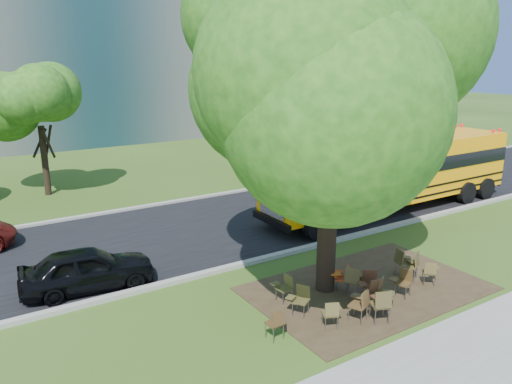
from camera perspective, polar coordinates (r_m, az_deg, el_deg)
ground at (r=15.44m, az=8.56°, el=-11.08°), size 160.00×160.00×0.00m
sidewalk at (r=12.65m, az=24.39°, el=-18.70°), size 60.00×4.00×0.04m
dirt_patch at (r=15.73m, az=12.58°, el=-10.70°), size 7.00×4.50×0.03m
asphalt_road at (r=20.77m, az=-4.19°, el=-3.85°), size 80.00×8.00×0.04m
kerb_near at (r=17.56m, az=2.10°, el=-7.31°), size 80.00×0.25×0.14m
kerb_far at (r=24.28m, az=-8.82°, el=-1.04°), size 80.00×0.25×0.14m
building_right at (r=58.93m, az=2.09°, el=20.79°), size 30.00×16.00×25.00m
bg_tree_2 at (r=26.78m, az=-23.53°, el=8.45°), size 4.80×4.80×6.62m
bg_tree_3 at (r=29.87m, az=2.86°, el=11.83°), size 5.60×5.60×7.84m
bg_tree_4 at (r=34.46m, az=14.95°, el=10.65°), size 5.00×5.00×6.85m
main_tree at (r=13.91m, az=8.79°, el=12.39°), size 7.20×7.20×9.77m
school_bus at (r=23.73m, az=16.19°, el=2.57°), size 13.04×2.99×3.18m
chair_0 at (r=12.71m, az=2.36°, el=-14.50°), size 0.53×0.50×0.81m
chair_1 at (r=13.25m, az=8.63°, el=-13.38°), size 0.65×0.51×0.80m
chair_2 at (r=13.69m, az=11.89°, el=-12.22°), size 0.62×0.71×0.91m
chair_3 at (r=14.30m, az=13.71°, el=-11.13°), size 0.66×0.53×0.90m
chair_4 at (r=13.73m, az=14.20°, el=-12.14°), size 0.78×0.62×0.96m
chair_5 at (r=14.54m, az=14.44°, el=-10.83°), size 0.58×0.70×0.86m
chair_6 at (r=15.33m, az=16.46°, el=-9.59°), size 0.64×0.58×0.85m
chair_7 at (r=16.28m, az=19.30°, el=-8.49°), size 0.68×0.54×0.79m
chair_8 at (r=14.47m, az=3.31°, el=-10.59°), size 0.50×0.53×0.81m
chair_9 at (r=13.81m, az=5.11°, el=-11.86°), size 0.70×0.57×0.85m
chair_10 at (r=15.28m, az=8.18°, el=-8.99°), size 0.61×0.77×0.92m
chair_11 at (r=15.26m, az=10.04°, el=-9.40°), size 0.55×0.69×0.81m
chair_12 at (r=16.54m, az=16.48°, el=-7.50°), size 0.57×0.73×0.94m
chair_13 at (r=16.44m, az=17.43°, el=-7.69°), size 0.65×0.78×0.96m
chair_14 at (r=14.87m, az=12.82°, el=-9.99°), size 0.77×0.61×0.90m
chair_15 at (r=14.95m, az=11.14°, el=-9.65°), size 0.79×0.63×0.94m
black_car at (r=15.92m, az=-18.69°, el=-8.31°), size 4.01×1.93×1.32m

